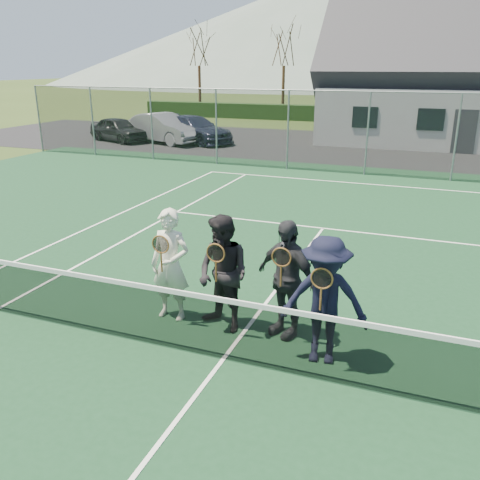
{
  "coord_description": "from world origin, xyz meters",
  "views": [
    {
      "loc": [
        2.42,
        -5.61,
        3.88
      ],
      "look_at": [
        -0.33,
        1.5,
        1.25
      ],
      "focal_mm": 38.0,
      "sensor_mm": 36.0,
      "label": 1
    }
  ],
  "objects_px": {
    "car_a": "(119,129)",
    "car_b": "(164,128)",
    "car_c": "(194,130)",
    "player_a": "(170,265)",
    "tennis_net": "(223,326)",
    "player_c": "(286,278)",
    "player_d": "(325,301)",
    "player_b": "(223,274)"
  },
  "relations": [
    {
      "from": "car_a",
      "to": "player_c",
      "type": "relative_size",
      "value": 2.08
    },
    {
      "from": "tennis_net",
      "to": "player_b",
      "type": "xyz_separation_m",
      "value": [
        -0.35,
        0.84,
        0.38
      ]
    },
    {
      "from": "car_c",
      "to": "tennis_net",
      "type": "relative_size",
      "value": 0.41
    },
    {
      "from": "player_a",
      "to": "player_d",
      "type": "height_order",
      "value": "same"
    },
    {
      "from": "player_d",
      "to": "player_b",
      "type": "bearing_deg",
      "value": 167.55
    },
    {
      "from": "player_b",
      "to": "player_c",
      "type": "height_order",
      "value": "same"
    },
    {
      "from": "player_c",
      "to": "player_b",
      "type": "bearing_deg",
      "value": -169.1
    },
    {
      "from": "tennis_net",
      "to": "player_c",
      "type": "relative_size",
      "value": 6.49
    },
    {
      "from": "player_b",
      "to": "car_a",
      "type": "bearing_deg",
      "value": 128.04
    },
    {
      "from": "car_c",
      "to": "player_d",
      "type": "xyz_separation_m",
      "value": [
        10.86,
        -18.23,
        0.23
      ]
    },
    {
      "from": "car_a",
      "to": "player_b",
      "type": "xyz_separation_m",
      "value": [
        13.21,
        -16.88,
        0.28
      ]
    },
    {
      "from": "car_c",
      "to": "player_a",
      "type": "distance_m",
      "value": 19.69
    },
    {
      "from": "car_a",
      "to": "player_b",
      "type": "bearing_deg",
      "value": -120.86
    },
    {
      "from": "player_c",
      "to": "player_a",
      "type": "bearing_deg",
      "value": -175.62
    },
    {
      "from": "car_a",
      "to": "tennis_net",
      "type": "bearing_deg",
      "value": -121.5
    },
    {
      "from": "car_b",
      "to": "player_c",
      "type": "relative_size",
      "value": 2.56
    },
    {
      "from": "player_b",
      "to": "player_c",
      "type": "distance_m",
      "value": 0.94
    },
    {
      "from": "car_c",
      "to": "player_d",
      "type": "height_order",
      "value": "player_d"
    },
    {
      "from": "tennis_net",
      "to": "car_a",
      "type": "bearing_deg",
      "value": 127.4
    },
    {
      "from": "player_d",
      "to": "car_b",
      "type": "bearing_deg",
      "value": 124.92
    },
    {
      "from": "car_a",
      "to": "player_d",
      "type": "xyz_separation_m",
      "value": [
        14.82,
        -17.24,
        0.28
      ]
    },
    {
      "from": "car_b",
      "to": "car_c",
      "type": "bearing_deg",
      "value": -48.53
    },
    {
      "from": "car_b",
      "to": "car_c",
      "type": "xyz_separation_m",
      "value": [
        1.45,
        0.59,
        -0.07
      ]
    },
    {
      "from": "car_b",
      "to": "player_a",
      "type": "xyz_separation_m",
      "value": [
        9.78,
        -17.24,
        0.16
      ]
    },
    {
      "from": "car_b",
      "to": "player_d",
      "type": "height_order",
      "value": "player_d"
    },
    {
      "from": "car_b",
      "to": "car_a",
      "type": "bearing_deg",
      "value": 118.22
    },
    {
      "from": "tennis_net",
      "to": "player_d",
      "type": "xyz_separation_m",
      "value": [
        1.27,
        0.49,
        0.38
      ]
    },
    {
      "from": "car_c",
      "to": "tennis_net",
      "type": "distance_m",
      "value": 21.03
    },
    {
      "from": "tennis_net",
      "to": "player_a",
      "type": "height_order",
      "value": "player_a"
    },
    {
      "from": "car_a",
      "to": "tennis_net",
      "type": "height_order",
      "value": "car_a"
    },
    {
      "from": "tennis_net",
      "to": "player_d",
      "type": "bearing_deg",
      "value": 21.03
    },
    {
      "from": "car_a",
      "to": "player_b",
      "type": "distance_m",
      "value": 21.44
    },
    {
      "from": "player_a",
      "to": "player_b",
      "type": "height_order",
      "value": "same"
    },
    {
      "from": "car_a",
      "to": "player_c",
      "type": "bearing_deg",
      "value": -118.67
    },
    {
      "from": "tennis_net",
      "to": "player_b",
      "type": "distance_m",
      "value": 0.99
    },
    {
      "from": "car_a",
      "to": "player_a",
      "type": "xyz_separation_m",
      "value": [
        12.29,
        -16.85,
        0.28
      ]
    },
    {
      "from": "car_a",
      "to": "car_c",
      "type": "bearing_deg",
      "value": -54.9
    },
    {
      "from": "car_b",
      "to": "car_c",
      "type": "relative_size",
      "value": 0.97
    },
    {
      "from": "car_a",
      "to": "car_c",
      "type": "xyz_separation_m",
      "value": [
        3.96,
        0.99,
        0.05
      ]
    },
    {
      "from": "tennis_net",
      "to": "player_a",
      "type": "bearing_deg",
      "value": 145.12
    },
    {
      "from": "player_c",
      "to": "player_d",
      "type": "xyz_separation_m",
      "value": [
        0.69,
        -0.53,
        -0.0
      ]
    },
    {
      "from": "car_a",
      "to": "car_b",
      "type": "xyz_separation_m",
      "value": [
        2.51,
        0.4,
        0.12
      ]
    }
  ]
}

